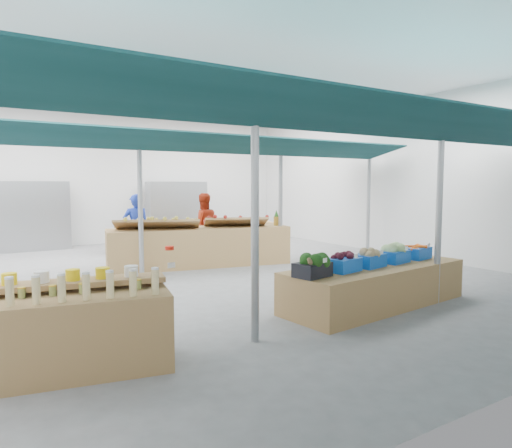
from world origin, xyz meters
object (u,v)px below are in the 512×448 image
at_px(vendor_left, 136,229).
at_px(fruit_counter, 200,247).
at_px(veg_counter, 376,285).
at_px(bottle_shelf, 80,329).
at_px(vendor_right, 203,225).

bearing_deg(vendor_left, fruit_counter, 148.60).
bearing_deg(veg_counter, fruit_counter, 94.41).
bearing_deg(bottle_shelf, fruit_counter, 64.71).
bearing_deg(fruit_counter, vendor_left, 148.60).
bearing_deg(fruit_counter, bottle_shelf, -115.33).
relative_size(bottle_shelf, vendor_left, 1.14).
relative_size(bottle_shelf, veg_counter, 0.59).
bearing_deg(vendor_right, fruit_counter, 72.50).
relative_size(fruit_counter, vendor_left, 2.50).
relative_size(vendor_left, vendor_right, 1.00).
bearing_deg(bottle_shelf, vendor_left, 79.07).
xyz_separation_m(veg_counter, vendor_left, (-2.09, 5.85, 0.53)).
height_order(bottle_shelf, veg_counter, bottle_shelf).
xyz_separation_m(veg_counter, vendor_right, (-0.29, 5.85, 0.53)).
bearing_deg(veg_counter, bottle_shelf, 176.22).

